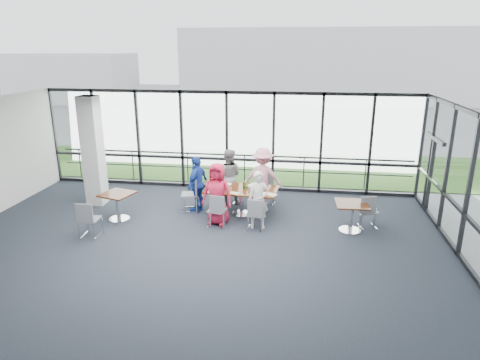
# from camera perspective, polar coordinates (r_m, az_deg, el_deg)

# --- Properties ---
(floor) EXTENTS (12.00, 10.00, 0.02)m
(floor) POSITION_cam_1_polar(r_m,az_deg,el_deg) (9.77, -6.91, -10.27)
(floor) COLOR #1E242E
(floor) RESTS_ON ground
(ceiling) EXTENTS (12.00, 10.00, 0.04)m
(ceiling) POSITION_cam_1_polar(r_m,az_deg,el_deg) (8.77, -7.67, 8.67)
(ceiling) COLOR white
(ceiling) RESTS_ON ground
(wall_front) EXTENTS (12.00, 0.10, 3.20)m
(wall_front) POSITION_cam_1_polar(r_m,az_deg,el_deg) (5.03, -23.54, -19.45)
(wall_front) COLOR silver
(wall_front) RESTS_ON ground
(curtain_wall_back) EXTENTS (12.00, 0.10, 3.20)m
(curtain_wall_back) POSITION_cam_1_polar(r_m,az_deg,el_deg) (13.86, -1.75, 5.23)
(curtain_wall_back) COLOR white
(curtain_wall_back) RESTS_ON ground
(exit_door) EXTENTS (0.12, 1.60, 2.10)m
(exit_door) POSITION_cam_1_polar(r_m,az_deg,el_deg) (13.07, 24.07, 0.47)
(exit_door) COLOR black
(exit_door) RESTS_ON ground
(structural_column) EXTENTS (0.50, 0.50, 3.20)m
(structural_column) POSITION_cam_1_polar(r_m,az_deg,el_deg) (13.15, -19.02, 3.63)
(structural_column) COLOR silver
(structural_column) RESTS_ON ground
(apron) EXTENTS (80.00, 70.00, 0.02)m
(apron) POSITION_cam_1_polar(r_m,az_deg,el_deg) (19.03, 0.95, 3.56)
(apron) COLOR slate
(apron) RESTS_ON ground
(grass_strip) EXTENTS (80.00, 5.00, 0.01)m
(grass_strip) POSITION_cam_1_polar(r_m,az_deg,el_deg) (17.11, 0.07, 2.09)
(grass_strip) COLOR #2E561F
(grass_strip) RESTS_ON ground
(hangar_main) EXTENTS (24.00, 10.00, 6.00)m
(hangar_main) POSITION_cam_1_polar(r_m,az_deg,el_deg) (40.39, 11.09, 14.85)
(hangar_main) COLOR silver
(hangar_main) RESTS_ON ground
(hangar_aux) EXTENTS (10.00, 6.00, 4.00)m
(hangar_aux) POSITION_cam_1_polar(r_m,az_deg,el_deg) (41.75, -21.37, 12.71)
(hangar_aux) COLOR silver
(hangar_aux) RESTS_ON ground
(guard_rail) EXTENTS (12.00, 0.06, 0.06)m
(guard_rail) POSITION_cam_1_polar(r_m,az_deg,el_deg) (14.69, -1.30, 1.51)
(guard_rail) COLOR #2D2D33
(guard_rail) RESTS_ON ground
(main_table) EXTENTS (2.04, 1.22, 0.75)m
(main_table) POSITION_cam_1_polar(r_m,az_deg,el_deg) (11.84, 0.21, -1.75)
(main_table) COLOR #3E1B0C
(main_table) RESTS_ON ground
(side_table_left) EXTENTS (0.95, 0.95, 0.75)m
(side_table_left) POSITION_cam_1_polar(r_m,az_deg,el_deg) (11.96, -16.03, -2.32)
(side_table_left) COLOR #3E1B0C
(side_table_left) RESTS_ON ground
(side_table_right) EXTENTS (0.83, 0.83, 0.75)m
(side_table_right) POSITION_cam_1_polar(r_m,az_deg,el_deg) (11.14, 14.65, -3.63)
(side_table_right) COLOR #3E1B0C
(side_table_right) RESTS_ON ground
(diner_near_left) EXTENTS (0.88, 0.64, 1.66)m
(diner_near_left) POSITION_cam_1_polar(r_m,az_deg,el_deg) (11.19, -3.04, -1.85)
(diner_near_left) COLOR #BC1A39
(diner_near_left) RESTS_ON ground
(diner_near_right) EXTENTS (0.61, 0.49, 1.51)m
(diner_near_right) POSITION_cam_1_polar(r_m,az_deg,el_deg) (10.94, 2.48, -2.69)
(diner_near_right) COLOR silver
(diner_near_right) RESTS_ON ground
(diner_far_left) EXTENTS (0.83, 0.54, 1.66)m
(diner_far_left) POSITION_cam_1_polar(r_m,az_deg,el_deg) (12.67, -1.57, 0.47)
(diner_far_left) COLOR slate
(diner_far_left) RESTS_ON ground
(diner_far_right) EXTENTS (1.12, 0.58, 1.72)m
(diner_far_right) POSITION_cam_1_polar(r_m,az_deg,el_deg) (12.55, 3.04, 0.44)
(diner_far_right) COLOR #D28092
(diner_far_right) RESTS_ON ground
(diner_end) EXTENTS (0.77, 1.06, 1.62)m
(diner_end) POSITION_cam_1_polar(r_m,az_deg,el_deg) (12.10, -5.70, -0.53)
(diner_end) COLOR navy
(diner_end) RESTS_ON ground
(chair_main_nl) EXTENTS (0.50, 0.50, 0.88)m
(chair_main_nl) POSITION_cam_1_polar(r_m,az_deg,el_deg) (11.16, -3.06, -4.05)
(chair_main_nl) COLOR slate
(chair_main_nl) RESTS_ON ground
(chair_main_nr) EXTENTS (0.44, 0.44, 0.84)m
(chair_main_nr) POSITION_cam_1_polar(r_m,az_deg,el_deg) (10.96, 2.03, -4.55)
(chair_main_nr) COLOR slate
(chair_main_nr) RESTS_ON ground
(chair_main_fl) EXTENTS (0.54, 0.54, 0.95)m
(chair_main_fl) POSITION_cam_1_polar(r_m,az_deg,el_deg) (12.89, -1.45, -0.88)
(chair_main_fl) COLOR slate
(chair_main_fl) RESTS_ON ground
(chair_main_fr) EXTENTS (0.51, 0.51, 0.89)m
(chair_main_fr) POSITION_cam_1_polar(r_m,az_deg,el_deg) (12.67, 3.62, -1.39)
(chair_main_fr) COLOR slate
(chair_main_fr) RESTS_ON ground
(chair_main_end) EXTENTS (0.54, 0.54, 0.95)m
(chair_main_end) POSITION_cam_1_polar(r_m,az_deg,el_deg) (12.28, -6.70, -1.92)
(chair_main_end) COLOR slate
(chair_main_end) RESTS_ON ground
(chair_spare_la) EXTENTS (0.47, 0.47, 0.90)m
(chair_spare_la) POSITION_cam_1_polar(r_m,az_deg,el_deg) (11.18, -19.40, -4.95)
(chair_spare_la) COLOR slate
(chair_spare_la) RESTS_ON ground
(chair_spare_lb) EXTENTS (0.45, 0.45, 0.86)m
(chair_spare_lb) POSITION_cam_1_polar(r_m,az_deg,el_deg) (13.86, -18.22, -0.65)
(chair_spare_lb) COLOR slate
(chair_spare_lb) RESTS_ON ground
(chair_spare_r) EXTENTS (0.52, 0.52, 0.88)m
(chair_spare_r) POSITION_cam_1_polar(r_m,az_deg,el_deg) (11.56, 16.76, -4.02)
(chair_spare_r) COLOR slate
(chair_spare_r) RESTS_ON ground
(plate_nl) EXTENTS (0.26, 0.26, 0.01)m
(plate_nl) POSITION_cam_1_polar(r_m,az_deg,el_deg) (11.58, -3.01, -1.56)
(plate_nl) COLOR white
(plate_nl) RESTS_ON main_table
(plate_nr) EXTENTS (0.25, 0.25, 0.01)m
(plate_nr) POSITION_cam_1_polar(r_m,az_deg,el_deg) (11.43, 2.92, -1.82)
(plate_nr) COLOR white
(plate_nr) RESTS_ON main_table
(plate_fl) EXTENTS (0.28, 0.28, 0.01)m
(plate_fl) POSITION_cam_1_polar(r_m,az_deg,el_deg) (12.20, -1.79, -0.54)
(plate_fl) COLOR white
(plate_fl) RESTS_ON main_table
(plate_fr) EXTENTS (0.24, 0.24, 0.01)m
(plate_fr) POSITION_cam_1_polar(r_m,az_deg,el_deg) (12.03, 2.65, -0.82)
(plate_fr) COLOR white
(plate_fr) RESTS_ON main_table
(plate_end) EXTENTS (0.28, 0.28, 0.01)m
(plate_end) POSITION_cam_1_polar(r_m,az_deg,el_deg) (11.99, -3.73, -0.90)
(plate_end) COLOR white
(plate_end) RESTS_ON main_table
(tumbler_a) EXTENTS (0.07, 0.07, 0.14)m
(tumbler_a) POSITION_cam_1_polar(r_m,az_deg,el_deg) (11.58, -1.30, -1.20)
(tumbler_a) COLOR white
(tumbler_a) RESTS_ON main_table
(tumbler_b) EXTENTS (0.07, 0.07, 0.14)m
(tumbler_b) POSITION_cam_1_polar(r_m,az_deg,el_deg) (11.52, 1.27, -1.30)
(tumbler_b) COLOR white
(tumbler_b) RESTS_ON main_table
(tumbler_c) EXTENTS (0.07, 0.07, 0.15)m
(tumbler_c) POSITION_cam_1_polar(r_m,az_deg,el_deg) (12.04, 0.91, -0.46)
(tumbler_c) COLOR white
(tumbler_c) RESTS_ON main_table
(tumbler_d) EXTENTS (0.08, 0.08, 0.15)m
(tumbler_d) POSITION_cam_1_polar(r_m,az_deg,el_deg) (11.81, -3.02, -0.84)
(tumbler_d) COLOR white
(tumbler_d) RESTS_ON main_table
(menu_a) EXTENTS (0.32, 0.27, 0.00)m
(menu_a) POSITION_cam_1_polar(r_m,az_deg,el_deg) (11.47, -0.80, -1.74)
(menu_a) COLOR silver
(menu_a) RESTS_ON main_table
(menu_b) EXTENTS (0.37, 0.34, 0.00)m
(menu_b) POSITION_cam_1_polar(r_m,az_deg,el_deg) (11.39, 4.18, -1.93)
(menu_b) COLOR silver
(menu_b) RESTS_ON main_table
(menu_c) EXTENTS (0.37, 0.38, 0.00)m
(menu_c) POSITION_cam_1_polar(r_m,az_deg,el_deg) (12.14, 1.54, -0.67)
(menu_c) COLOR silver
(menu_c) RESTS_ON main_table
(condiment_caddy) EXTENTS (0.10, 0.07, 0.04)m
(condiment_caddy) POSITION_cam_1_polar(r_m,az_deg,el_deg) (11.86, 0.69, -1.01)
(condiment_caddy) COLOR black
(condiment_caddy) RESTS_ON main_table
(ketchup_bottle) EXTENTS (0.06, 0.06, 0.18)m
(ketchup_bottle) POSITION_cam_1_polar(r_m,az_deg,el_deg) (11.85, 0.50, -0.66)
(ketchup_bottle) COLOR #9C290E
(ketchup_bottle) RESTS_ON main_table
(green_bottle) EXTENTS (0.05, 0.05, 0.20)m
(green_bottle) POSITION_cam_1_polar(r_m,az_deg,el_deg) (11.77, 0.73, -0.74)
(green_bottle) COLOR #167C20
(green_bottle) RESTS_ON main_table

